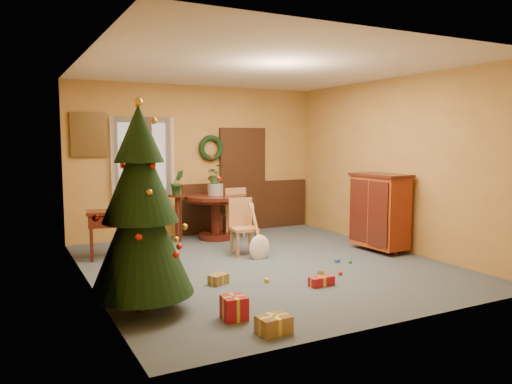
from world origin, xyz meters
TOP-DOWN VIEW (x-y plane):
  - room_envelope at (0.21, 2.70)m, footprint 5.50×5.50m
  - dining_table at (0.11, 2.12)m, footprint 1.21×1.21m
  - urn at (0.11, 2.12)m, footprint 0.29×0.29m
  - centerpiece_plant at (0.11, 2.12)m, footprint 0.33×0.28m
  - chair_near at (0.01, 0.76)m, footprint 0.44×0.44m
  - chair_far at (0.50, 2.17)m, footprint 0.45×0.45m
  - guitar at (0.10, 0.34)m, footprint 0.46×0.61m
  - plant_stand at (-0.61, 2.20)m, footprint 0.34×0.34m
  - stand_plant at (-0.61, 2.20)m, footprint 0.26×0.22m
  - christmas_tree at (-2.15, -1.21)m, footprint 1.12×1.12m
  - writing_desk at (-1.89, 1.43)m, footprint 0.91×0.56m
  - sideboard at (2.15, -0.08)m, footprint 0.59×1.04m
  - gift_a at (-1.18, -2.40)m, footprint 0.33×0.25m
  - gift_b at (-1.37, -1.89)m, footprint 0.26×0.26m
  - gift_c at (-1.02, -0.64)m, footprint 0.29×0.25m
  - gift_d at (0.13, -1.32)m, footprint 0.34×0.15m
  - toy_a at (1.04, -0.42)m, footprint 0.09×0.07m
  - toy_b at (1.18, -0.55)m, footprint 0.06×0.06m
  - toy_c at (-0.43, -0.87)m, footprint 0.06×0.09m
  - toy_d at (0.65, -1.02)m, footprint 0.06×0.06m
  - toy_e at (0.42, -0.88)m, footprint 0.08×0.06m

SIDE VIEW (x-z plane):
  - toy_a at x=1.04m, z-range 0.00..0.05m
  - toy_c at x=-0.43m, z-range 0.00..0.05m
  - toy_e at x=0.42m, z-range 0.00..0.05m
  - toy_b at x=1.18m, z-range 0.00..0.06m
  - toy_d at x=0.65m, z-range 0.00..0.06m
  - gift_d at x=0.13m, z-range 0.00..0.12m
  - gift_c at x=-1.02m, z-range 0.00..0.13m
  - gift_a at x=-1.18m, z-range 0.00..0.17m
  - gift_b at x=-1.37m, z-range 0.00..0.24m
  - guitar at x=0.10m, z-range 0.01..0.84m
  - chair_near at x=0.01m, z-range 0.03..0.95m
  - chair_far at x=0.50m, z-range 0.03..0.99m
  - plant_stand at x=-0.61m, z-range 0.11..0.97m
  - writing_desk at x=-1.89m, z-range 0.19..0.95m
  - dining_table at x=0.11m, z-range 0.17..1.00m
  - sideboard at x=2.15m, z-range 0.05..1.35m
  - urn at x=0.11m, z-range 0.83..1.04m
  - stand_plant at x=-0.61m, z-range 0.86..1.32m
  - christmas_tree at x=-2.15m, z-range -0.06..2.24m
  - room_envelope at x=0.21m, z-range -1.63..3.87m
  - centerpiece_plant at x=0.11m, z-range 1.04..1.40m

